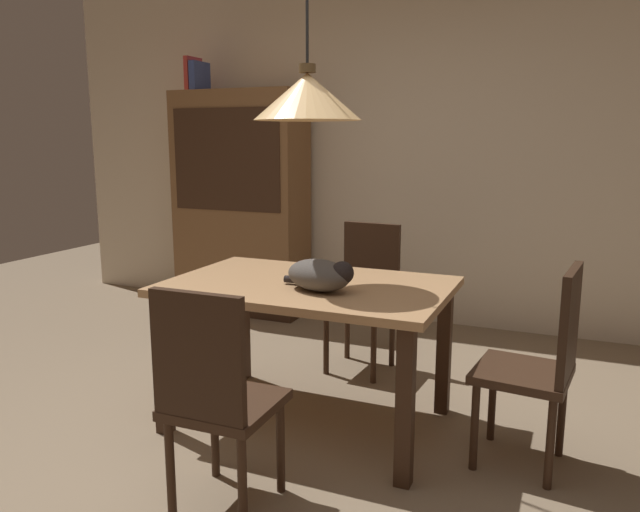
{
  "coord_description": "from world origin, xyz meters",
  "views": [
    {
      "loc": [
        1.27,
        -2.17,
        1.47
      ],
      "look_at": [
        0.01,
        0.78,
        0.85
      ],
      "focal_mm": 34.43,
      "sensor_mm": 36.0,
      "label": 1
    }
  ],
  "objects_px": {
    "cat_sleeping": "(321,275)",
    "dining_table": "(308,302)",
    "chair_near_front": "(214,393)",
    "pendant_lamp": "(307,96)",
    "chair_right_side": "(542,359)",
    "chair_far_back": "(365,290)",
    "book_red_tall": "(193,74)",
    "book_blue_wide": "(200,77)",
    "hutch_bookcase": "(241,207)"
  },
  "relations": [
    {
      "from": "dining_table",
      "to": "book_red_tall",
      "type": "height_order",
      "value": "book_red_tall"
    },
    {
      "from": "dining_table",
      "to": "hutch_bookcase",
      "type": "bearing_deg",
      "value": 128.84
    },
    {
      "from": "dining_table",
      "to": "chair_far_back",
      "type": "relative_size",
      "value": 1.51
    },
    {
      "from": "hutch_bookcase",
      "to": "cat_sleeping",
      "type": "bearing_deg",
      "value": -50.76
    },
    {
      "from": "dining_table",
      "to": "cat_sleeping",
      "type": "distance_m",
      "value": 0.25
    },
    {
      "from": "chair_near_front",
      "to": "book_red_tall",
      "type": "distance_m",
      "value": 3.53
    },
    {
      "from": "book_red_tall",
      "to": "book_blue_wide",
      "type": "distance_m",
      "value": 0.07
    },
    {
      "from": "chair_near_front",
      "to": "pendant_lamp",
      "type": "bearing_deg",
      "value": 90.06
    },
    {
      "from": "chair_right_side",
      "to": "dining_table",
      "type": "bearing_deg",
      "value": 179.58
    },
    {
      "from": "hutch_bookcase",
      "to": "dining_table",
      "type": "bearing_deg",
      "value": -51.16
    },
    {
      "from": "cat_sleeping",
      "to": "book_blue_wide",
      "type": "distance_m",
      "value": 2.9
    },
    {
      "from": "chair_far_back",
      "to": "pendant_lamp",
      "type": "distance_m",
      "value": 1.45
    },
    {
      "from": "chair_far_back",
      "to": "book_red_tall",
      "type": "relative_size",
      "value": 3.32
    },
    {
      "from": "chair_far_back",
      "to": "book_blue_wide",
      "type": "relative_size",
      "value": 3.88
    },
    {
      "from": "chair_right_side",
      "to": "cat_sleeping",
      "type": "height_order",
      "value": "chair_right_side"
    },
    {
      "from": "chair_near_front",
      "to": "dining_table",
      "type": "bearing_deg",
      "value": 90.06
    },
    {
      "from": "cat_sleeping",
      "to": "book_red_tall",
      "type": "relative_size",
      "value": 1.44
    },
    {
      "from": "cat_sleeping",
      "to": "hutch_bookcase",
      "type": "height_order",
      "value": "hutch_bookcase"
    },
    {
      "from": "chair_far_back",
      "to": "book_blue_wide",
      "type": "bearing_deg",
      "value": 153.99
    },
    {
      "from": "dining_table",
      "to": "chair_far_back",
      "type": "bearing_deg",
      "value": 89.65
    },
    {
      "from": "book_red_tall",
      "to": "pendant_lamp",
      "type": "bearing_deg",
      "value": -43.58
    },
    {
      "from": "pendant_lamp",
      "to": "book_red_tall",
      "type": "bearing_deg",
      "value": 136.42
    },
    {
      "from": "dining_table",
      "to": "book_red_tall",
      "type": "bearing_deg",
      "value": 136.42
    },
    {
      "from": "cat_sleeping",
      "to": "dining_table",
      "type": "bearing_deg",
      "value": 134.27
    },
    {
      "from": "cat_sleeping",
      "to": "pendant_lamp",
      "type": "bearing_deg",
      "value": 134.27
    },
    {
      "from": "dining_table",
      "to": "book_blue_wide",
      "type": "xyz_separation_m",
      "value": [
        -1.77,
        1.74,
        1.32
      ]
    },
    {
      "from": "chair_right_side",
      "to": "hutch_bookcase",
      "type": "height_order",
      "value": "hutch_bookcase"
    },
    {
      "from": "hutch_bookcase",
      "to": "book_blue_wide",
      "type": "relative_size",
      "value": 7.71
    },
    {
      "from": "chair_far_back",
      "to": "cat_sleeping",
      "type": "bearing_deg",
      "value": -83.33
    },
    {
      "from": "dining_table",
      "to": "chair_far_back",
      "type": "xyz_separation_m",
      "value": [
        0.01,
        0.88,
        -0.14
      ]
    },
    {
      "from": "chair_right_side",
      "to": "cat_sleeping",
      "type": "xyz_separation_m",
      "value": [
        -1.01,
        -0.12,
        0.32
      ]
    },
    {
      "from": "book_blue_wide",
      "to": "cat_sleeping",
      "type": "bearing_deg",
      "value": -44.65
    },
    {
      "from": "chair_near_front",
      "to": "chair_right_side",
      "type": "relative_size",
      "value": 1.0
    },
    {
      "from": "chair_far_back",
      "to": "cat_sleeping",
      "type": "height_order",
      "value": "chair_far_back"
    },
    {
      "from": "chair_right_side",
      "to": "pendant_lamp",
      "type": "xyz_separation_m",
      "value": [
        -1.13,
        0.01,
        1.15
      ]
    },
    {
      "from": "book_red_tall",
      "to": "chair_right_side",
      "type": "bearing_deg",
      "value": -30.62
    },
    {
      "from": "cat_sleeping",
      "to": "book_red_tall",
      "type": "xyz_separation_m",
      "value": [
        -1.96,
        1.87,
        1.16
      ]
    },
    {
      "from": "chair_right_side",
      "to": "pendant_lamp",
      "type": "height_order",
      "value": "pendant_lamp"
    },
    {
      "from": "chair_near_front",
      "to": "chair_far_back",
      "type": "relative_size",
      "value": 1.0
    },
    {
      "from": "chair_near_front",
      "to": "book_blue_wide",
      "type": "bearing_deg",
      "value": 124.03
    },
    {
      "from": "chair_far_back",
      "to": "hutch_bookcase",
      "type": "distance_m",
      "value": 1.7
    },
    {
      "from": "book_red_tall",
      "to": "book_blue_wide",
      "type": "relative_size",
      "value": 1.17
    },
    {
      "from": "dining_table",
      "to": "book_red_tall",
      "type": "relative_size",
      "value": 5.0
    },
    {
      "from": "pendant_lamp",
      "to": "chair_right_side",
      "type": "bearing_deg",
      "value": -0.42
    },
    {
      "from": "chair_near_front",
      "to": "book_blue_wide",
      "type": "distance_m",
      "value": 3.48
    },
    {
      "from": "chair_near_front",
      "to": "cat_sleeping",
      "type": "height_order",
      "value": "chair_near_front"
    },
    {
      "from": "pendant_lamp",
      "to": "hutch_bookcase",
      "type": "distance_m",
      "value": 2.37
    },
    {
      "from": "pendant_lamp",
      "to": "hutch_bookcase",
      "type": "xyz_separation_m",
      "value": [
        -1.4,
        1.74,
        -0.77
      ]
    },
    {
      "from": "hutch_bookcase",
      "to": "book_blue_wide",
      "type": "height_order",
      "value": "book_blue_wide"
    },
    {
      "from": "chair_far_back",
      "to": "chair_near_front",
      "type": "bearing_deg",
      "value": -90.15
    }
  ]
}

